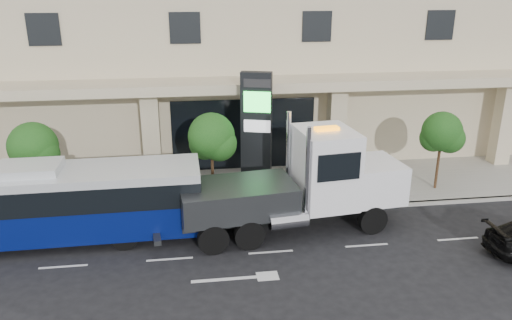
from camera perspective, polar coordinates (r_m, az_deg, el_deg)
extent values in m
plane|color=black|center=(21.62, 1.03, -8.52)|extent=(120.00, 120.00, 0.00)
cube|color=gray|center=(26.06, -0.66, -3.25)|extent=(120.00, 6.00, 0.15)
cube|color=gray|center=(23.35, 0.27, -6.07)|extent=(120.00, 0.30, 0.15)
cube|color=beige|center=(26.29, -1.20, 8.63)|extent=(60.00, 2.80, 0.50)
cube|color=black|center=(28.15, -1.44, 2.97)|extent=(8.00, 0.12, 4.00)
cube|color=beige|center=(26.81, -11.84, 2.71)|extent=(0.90, 0.90, 4.90)
cube|color=beige|center=(27.91, 9.11, 3.54)|extent=(0.90, 0.90, 4.90)
cube|color=beige|center=(32.22, 26.44, 3.88)|extent=(0.90, 0.90, 4.90)
cylinder|color=#422B19|center=(25.04, -23.59, -2.30)|extent=(0.14, 0.14, 2.80)
sphere|color=#134314|center=(24.51, -24.13, 1.44)|extent=(2.20, 2.20, 2.20)
sphere|color=#134314|center=(24.32, -23.36, 0.62)|extent=(1.65, 1.65, 1.65)
sphere|color=#134314|center=(24.89, -24.54, 0.67)|extent=(1.54, 1.54, 1.54)
cylinder|color=#422B19|center=(24.04, -4.99, -1.37)|extent=(0.14, 0.14, 2.94)
sphere|color=#134314|center=(23.46, -5.12, 2.75)|extent=(2.20, 2.20, 2.20)
sphere|color=#134314|center=(23.38, -4.21, 1.86)|extent=(1.65, 1.65, 1.65)
sphere|color=#134314|center=(23.76, -5.83, 1.89)|extent=(1.54, 1.54, 1.54)
cylinder|color=#422B19|center=(27.10, 20.08, -0.32)|extent=(0.14, 0.14, 2.73)
sphere|color=#134314|center=(26.61, 20.49, 3.08)|extent=(2.00, 2.00, 2.00)
sphere|color=#134314|center=(26.70, 21.27, 2.33)|extent=(1.50, 1.50, 1.50)
sphere|color=#134314|center=(26.75, 19.63, 2.39)|extent=(1.40, 1.40, 1.40)
cylinder|color=black|center=(20.96, -14.83, -8.44)|extent=(1.13, 0.35, 1.12)
cylinder|color=black|center=(23.06, -14.29, -5.73)|extent=(1.13, 0.35, 1.12)
cube|color=#061154|center=(22.49, -23.82, -6.11)|extent=(13.50, 3.01, 1.35)
cube|color=black|center=(22.04, -24.24, -3.34)|extent=(13.50, 3.05, 1.01)
cube|color=silver|center=(21.81, -24.48, -1.71)|extent=(13.50, 3.01, 0.34)
cube|color=silver|center=(21.70, -24.60, -0.88)|extent=(2.49, 1.83, 0.34)
cube|color=#2D3033|center=(21.89, -6.43, -6.79)|extent=(0.18, 2.80, 0.34)
cube|color=#2D3033|center=(21.72, 4.17, -5.76)|extent=(9.68, 2.22, 0.45)
cube|color=white|center=(22.66, 13.10, -2.17)|extent=(2.55, 2.84, 1.70)
cube|color=silver|center=(23.19, 15.59, -1.89)|extent=(0.34, 2.26, 1.36)
cube|color=white|center=(21.47, 7.88, -0.80)|extent=(2.57, 3.07, 3.28)
cube|color=black|center=(21.72, 10.57, 0.71)|extent=(0.38, 2.48, 1.36)
cylinder|color=silver|center=(19.85, 5.92, -1.56)|extent=(0.23, 0.23, 3.85)
cylinder|color=silver|center=(22.06, 3.71, 0.69)|extent=(0.23, 0.23, 3.85)
cube|color=#2D3033|center=(20.78, -2.17, -4.36)|extent=(5.03, 3.24, 1.24)
cube|color=#2D3033|center=(20.72, -9.55, -6.78)|extent=(1.83, 0.52, 0.25)
cube|color=#2D3033|center=(20.89, -11.35, -8.06)|extent=(0.51, 2.06, 0.20)
cube|color=orange|center=(20.95, 8.09, 3.56)|extent=(1.06, 0.51, 0.16)
cylinder|color=black|center=(22.05, 13.18, -6.67)|extent=(1.28, 0.50, 1.24)
cylinder|color=black|center=(23.97, 10.61, -4.29)|extent=(1.28, 0.50, 1.24)
cylinder|color=black|center=(20.27, -0.77, -8.54)|extent=(1.28, 0.50, 1.24)
cylinder|color=black|center=(22.34, -2.22, -5.76)|extent=(1.28, 0.50, 1.24)
cylinder|color=black|center=(20.02, -4.91, -9.01)|extent=(1.28, 0.50, 1.24)
cylinder|color=black|center=(22.12, -5.96, -6.14)|extent=(1.28, 0.50, 1.24)
cube|color=black|center=(24.84, 0.03, 3.17)|extent=(1.59, 0.93, 6.04)
cube|color=#26E644|center=(24.16, 0.13, 6.65)|extent=(1.27, 0.44, 1.01)
cube|color=silver|center=(24.46, 0.12, 3.89)|extent=(1.27, 0.44, 0.60)
cube|color=#262628|center=(23.98, 0.13, 8.76)|extent=(1.27, 0.44, 0.40)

